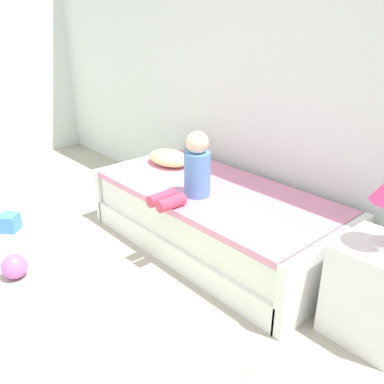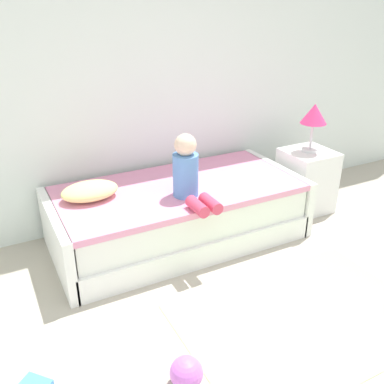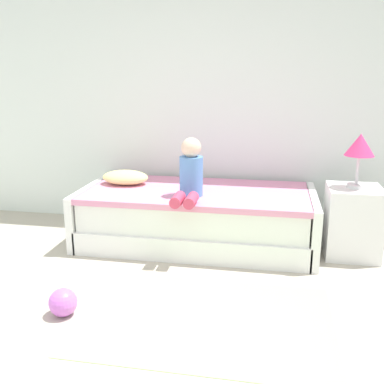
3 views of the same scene
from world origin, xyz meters
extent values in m
cube|color=silver|center=(0.00, 2.60, 1.45)|extent=(7.20, 0.10, 2.90)
cube|color=white|center=(-0.12, 2.00, 0.10)|extent=(2.00, 1.00, 0.20)
cube|color=white|center=(-0.12, 2.00, 0.33)|extent=(1.94, 0.94, 0.25)
cube|color=pink|center=(-0.12, 2.00, 0.47)|extent=(1.98, 0.98, 0.05)
cube|color=white|center=(-1.14, 2.00, 0.25)|extent=(0.07, 1.00, 0.50)
cube|color=white|center=(0.90, 2.00, 0.25)|extent=(0.07, 1.00, 0.50)
cube|color=white|center=(1.23, 1.95, 0.30)|extent=(0.44, 0.44, 0.60)
cylinder|color=silver|center=(1.23, 1.95, 0.61)|extent=(0.15, 0.15, 0.03)
cylinder|color=silver|center=(1.23, 1.95, 0.75)|extent=(0.02, 0.02, 0.24)
cone|color=#E5387A|center=(1.23, 1.95, 0.96)|extent=(0.24, 0.24, 0.18)
cylinder|color=#598CD1|center=(-0.14, 1.82, 0.67)|extent=(0.20, 0.20, 0.34)
sphere|color=beige|center=(-0.14, 1.82, 0.92)|extent=(0.17, 0.17, 0.17)
cylinder|color=#D83F60|center=(-0.19, 1.52, 0.55)|extent=(0.09, 0.22, 0.09)
cylinder|color=#D83F60|center=(-0.08, 1.52, 0.55)|extent=(0.09, 0.22, 0.09)
ellipsoid|color=#F2E58C|center=(-0.83, 2.10, 0.56)|extent=(0.44, 0.30, 0.13)
sphere|color=#CC66D8|center=(-0.75, 0.58, 0.09)|extent=(0.18, 0.18, 0.18)
cube|color=#B2D189|center=(0.17, 0.70, 0.00)|extent=(1.60, 1.10, 0.01)
camera|label=1|loc=(1.97, -0.12, 1.76)|focal=38.14mm
camera|label=2|loc=(-1.50, -0.92, 1.95)|focal=40.06mm
camera|label=3|loc=(0.53, -1.78, 1.53)|focal=41.28mm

